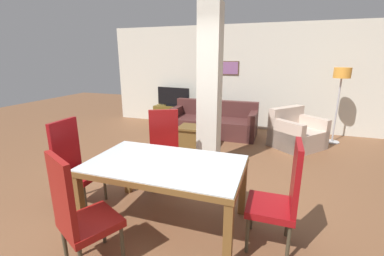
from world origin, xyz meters
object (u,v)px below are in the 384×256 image
object	(u,v)px
dining_chair_far_left	(164,147)
bottle	(200,122)
dining_chair_head_right	(281,195)
sofa	(213,123)
dining_table	(165,174)
dining_chair_near_left	(78,212)
coffee_table	(195,137)
tv_screen	(173,97)
dining_chair_head_left	(74,162)
armchair	(296,134)
floor_lamp	(341,80)
tv_stand	(174,115)

from	to	relation	value
dining_chair_far_left	bottle	distance (m)	1.78
dining_chair_head_right	bottle	xyz separation A→B (m)	(-1.66, 2.69, -0.04)
dining_chair_far_left	sofa	bearing A→B (deg)	-116.78
dining_table	dining_chair_near_left	world-z (taller)	dining_chair_near_left
dining_table	coffee_table	distance (m)	2.67
dining_chair_near_left	coffee_table	distance (m)	3.49
dining_chair_near_left	tv_screen	distance (m)	5.35
dining_chair_head_left	armchair	xyz separation A→B (m)	(2.83, 3.31, -0.30)
dining_chair_far_left	bottle	world-z (taller)	dining_chair_far_left
dining_chair_head_left	bottle	distance (m)	2.82
dining_table	floor_lamp	distance (m)	4.65
sofa	floor_lamp	size ratio (longest dim) A/B	1.26
dining_table	tv_screen	distance (m)	4.65
dining_chair_near_left	dining_chair_head_right	world-z (taller)	same
floor_lamp	bottle	bearing A→B (deg)	-156.27
tv_stand	floor_lamp	distance (m)	4.27
dining_table	armchair	size ratio (longest dim) A/B	1.36
dining_chair_head_right	coffee_table	distance (m)	3.14
armchair	floor_lamp	xyz separation A→B (m)	(0.83, 0.61, 1.12)
sofa	dining_chair_far_left	bearing A→B (deg)	88.61
dining_chair_head_right	dining_chair_head_left	xyz separation A→B (m)	(-2.52, 0.00, 0.00)
dining_chair_far_left	bottle	bearing A→B (deg)	-115.77
dining_chair_far_left	tv_screen	size ratio (longest dim) A/B	1.13
sofa	bottle	xyz separation A→B (m)	(-0.05, -0.97, 0.26)
dining_chair_head_right	tv_stand	bearing A→B (deg)	34.36
dining_chair_head_left	sofa	xyz separation A→B (m)	(0.92, 3.65, -0.30)
dining_chair_head_left	armchair	size ratio (longest dim) A/B	0.89
sofa	tv_screen	bearing A→B (deg)	-26.20
dining_chair_near_left	dining_chair_head_right	size ratio (longest dim) A/B	1.00
sofa	tv_stand	bearing A→B (deg)	-26.20
dining_chair_head_right	dining_chair_head_left	size ratio (longest dim) A/B	1.00
dining_chair_head_left	floor_lamp	distance (m)	5.42
armchair	tv_stand	xyz separation A→B (m)	(-3.26, 1.01, -0.03)
dining_chair_near_left	dining_chair_far_left	world-z (taller)	same
sofa	coffee_table	world-z (taller)	sofa
sofa	armchair	world-z (taller)	armchair
armchair	tv_stand	world-z (taller)	armchair
dining_chair_near_left	bottle	xyz separation A→B (m)	(0.01, 3.56, -0.04)
tv_screen	bottle	bearing A→B (deg)	136.45
coffee_table	armchair	bearing A→B (deg)	19.13
dining_chair_near_left	tv_stand	distance (m)	5.36
tv_stand	coffee_table	bearing A→B (deg)	-54.66
dining_chair_far_left	floor_lamp	bearing A→B (deg)	-158.38
dining_chair_head_left	dining_chair_far_left	xyz separation A→B (m)	(0.85, 0.90, 0.00)
dining_chair_head_right	dining_table	bearing A→B (deg)	90.00
dining_chair_head_left	dining_chair_far_left	bearing A→B (deg)	136.65
dining_chair_head_left	coffee_table	world-z (taller)	dining_chair_head_left
coffee_table	tv_screen	bearing A→B (deg)	125.34
dining_chair_head_left	coffee_table	distance (m)	2.74
dining_chair_head_right	dining_chair_head_left	distance (m)	2.52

